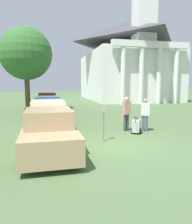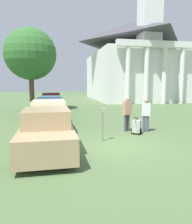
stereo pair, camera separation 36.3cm
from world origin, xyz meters
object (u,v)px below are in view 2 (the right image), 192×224
(church, at_px, (132,58))
(person_worker, at_px, (127,112))
(parked_car_navy, at_px, (50,110))
(parked_car_maroon, at_px, (51,101))
(parked_car_cream, at_px, (49,117))
(parked_car_teal, at_px, (51,106))
(parked_car_tan, at_px, (47,132))
(parking_meter, at_px, (103,118))
(equipment_cart, at_px, (137,126))
(person_supervisor, at_px, (146,113))

(church, bearing_deg, person_worker, -110.42)
(parked_car_navy, relative_size, parked_car_maroon, 1.05)
(parked_car_navy, relative_size, person_worker, 2.98)
(parked_car_cream, xyz_separation_m, parked_car_navy, (-0.00, 3.48, -0.03))
(parked_car_cream, bearing_deg, person_worker, -10.73)
(parked_car_teal, xyz_separation_m, church, (11.98, 14.51, 5.53))
(parked_car_tan, height_order, parking_meter, parked_car_tan)
(equipment_cart, bearing_deg, parked_car_tan, -123.98)
(parked_car_maroon, xyz_separation_m, person_supervisor, (4.84, -11.13, 0.23))
(parking_meter, bearing_deg, parked_car_navy, 111.11)
(parked_car_tan, xyz_separation_m, parking_meter, (2.27, 0.93, 0.29))
(parked_car_cream, bearing_deg, parked_car_navy, 89.26)
(parked_car_tan, relative_size, parked_car_cream, 0.93)
(person_worker, relative_size, church, 0.07)
(person_worker, distance_m, equipment_cart, 0.99)
(parking_meter, relative_size, church, 0.06)
(parked_car_maroon, bearing_deg, parked_car_navy, -90.74)
(parked_car_cream, xyz_separation_m, person_supervisor, (4.84, -0.99, 0.22))
(parking_meter, xyz_separation_m, equipment_cart, (1.91, 0.99, -0.62))
(equipment_cart, bearing_deg, parking_meter, -121.27)
(parked_car_maroon, bearing_deg, parking_meter, -80.47)
(parked_car_navy, bearing_deg, parked_car_maroon, 89.26)
(person_supervisor, bearing_deg, parked_car_maroon, -44.94)
(parked_car_teal, distance_m, person_worker, 8.12)
(person_supervisor, bearing_deg, parked_car_cream, 9.95)
(parked_car_navy, relative_size, person_supervisor, 3.13)
(parked_car_navy, distance_m, person_supervisor, 6.60)
(parked_car_navy, distance_m, parking_meter, 6.32)
(person_worker, bearing_deg, parked_car_teal, -81.19)
(person_supervisor, distance_m, church, 23.63)
(parking_meter, bearing_deg, equipment_cart, 27.27)
(parked_car_maroon, relative_size, church, 0.19)
(person_supervisor, bearing_deg, church, -86.50)
(parked_car_maroon, height_order, person_worker, person_worker)
(parked_car_maroon, relative_size, person_worker, 2.83)
(parked_car_cream, relative_size, parking_meter, 3.48)
(person_supervisor, bearing_deg, parked_car_teal, -35.23)
(parked_car_teal, bearing_deg, parked_car_maroon, 89.26)
(parked_car_teal, distance_m, church, 19.62)
(person_worker, bearing_deg, parked_car_navy, -66.92)
(parked_car_teal, xyz_separation_m, parked_car_maroon, (-0.00, 3.74, 0.05))
(person_worker, height_order, equipment_cart, person_worker)
(person_worker, bearing_deg, church, -130.66)
(parked_car_teal, relative_size, parked_car_maroon, 0.97)
(parked_car_teal, distance_m, person_supervisor, 8.84)
(parked_car_cream, distance_m, parked_car_teal, 6.40)
(parked_car_tan, relative_size, person_worker, 2.63)
(parked_car_tan, xyz_separation_m, parked_car_navy, (-0.00, 6.82, -0.01))
(parked_car_maroon, bearing_deg, person_supervisor, -67.25)
(parked_car_tan, xyz_separation_m, equipment_cart, (4.18, 1.91, -0.32))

